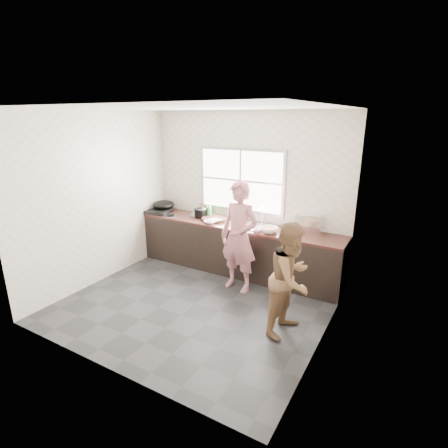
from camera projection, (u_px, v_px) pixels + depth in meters
The scene contains 30 objects.
floor at pixel (196, 304), 5.06m from camera, with size 3.60×3.20×0.01m, color #28282B.
ceiling at pixel (190, 107), 4.26m from camera, with size 3.60×3.20×0.01m, color silver.
wall_back at pixel (247, 192), 5.99m from camera, with size 3.60×0.01×2.70m, color beige.
wall_left at pixel (99, 199), 5.52m from camera, with size 0.01×3.20×2.70m, color silver.
wall_right at pixel (330, 236), 3.80m from camera, with size 0.01×3.20×2.70m, color beige.
wall_front at pixel (98, 253), 3.33m from camera, with size 3.60×0.01×2.70m, color beige.
cabinet at pixel (237, 249), 6.01m from camera, with size 3.60×0.62×0.82m, color black.
countertop at pixel (238, 225), 5.88m from camera, with size 3.60×0.64×0.04m, color #361B16.
sink at pixel (257, 227), 5.71m from camera, with size 0.55×0.45×0.02m, color silver.
faucet at pixel (262, 216), 5.83m from camera, with size 0.02×0.02×0.30m, color silver.
window_frame at pixel (241, 180), 5.97m from camera, with size 1.60×0.05×1.10m, color #9EA0A5.
window_glazing at pixel (240, 181), 5.95m from camera, with size 1.50×0.01×1.00m, color white.
woman at pixel (239, 240), 5.29m from camera, with size 0.58×0.38×1.60m, color #BA7077.
person_side at pixel (291, 279), 4.23m from camera, with size 0.69×0.54×1.43m, color brown.
cutting_board at pixel (215, 219), 6.10m from camera, with size 0.45×0.45×0.04m, color black.
cleaver at pixel (216, 219), 6.00m from camera, with size 0.20×0.10×0.01m, color #AAACB1.
bowl_mince at pixel (210, 222), 5.90m from camera, with size 0.20×0.20×0.05m, color white.
bowl_crabs at pixel (269, 230), 5.45m from camera, with size 0.22×0.22×0.07m, color white.
bowl_held at pixel (258, 230), 5.49m from camera, with size 0.20×0.20×0.06m, color silver.
black_pot at pixel (200, 213), 6.25m from camera, with size 0.22×0.22×0.16m, color black.
plate_food at pixel (211, 218), 6.22m from camera, with size 0.22×0.22×0.02m, color white.
bottle_green at pixel (209, 210), 6.24m from camera, with size 0.10×0.10×0.27m, color green.
bottle_brown_tall at pixel (202, 210), 6.38m from camera, with size 0.09×0.09×0.20m, color #442511.
bottle_brown_short at pixel (208, 210), 6.39m from camera, with size 0.14×0.14×0.18m, color #472E11.
glass_jar at pixel (195, 214), 6.31m from camera, with size 0.06×0.06×0.09m, color #BABFC0.
burner at pixel (158, 211), 6.58m from camera, with size 0.43×0.43×0.06m, color black.
wok at pixel (164, 205), 6.61m from camera, with size 0.41×0.41×0.15m, color black.
dish_rack at pixel (308, 223), 5.46m from camera, with size 0.38×0.27×0.29m, color silver.
pot_lid_left at pixel (170, 216), 6.35m from camera, with size 0.23×0.23×0.01m, color silver.
pot_lid_right at pixel (196, 215), 6.42m from camera, with size 0.25×0.25×0.01m, color #AAABB0.
Camera 1 is at (2.59, -3.70, 2.60)m, focal length 28.00 mm.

